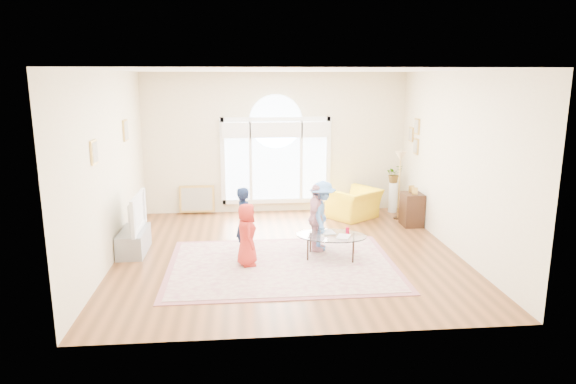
{
  "coord_description": "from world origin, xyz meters",
  "views": [
    {
      "loc": [
        -0.81,
        -8.69,
        3.11
      ],
      "look_at": [
        0.03,
        0.3,
        1.06
      ],
      "focal_mm": 32.0,
      "sensor_mm": 36.0,
      "label": 1
    }
  ],
  "objects": [
    {
      "name": "leaning_picture",
      "position": [
        -1.83,
        2.9,
        0.0
      ],
      "size": [
        0.8,
        0.14,
        0.62
      ],
      "primitive_type": "cube",
      "rotation": [
        -0.14,
        0.0,
        0.0
      ],
      "color": "tan",
      "rests_on": "ground"
    },
    {
      "name": "child_red",
      "position": [
        -0.73,
        -0.55,
        0.55
      ],
      "size": [
        0.4,
        0.55,
        1.05
      ],
      "primitive_type": "imported",
      "rotation": [
        0.0,
        0.0,
        1.7
      ],
      "color": "red",
      "rests_on": "area_rug"
    },
    {
      "name": "armchair",
      "position": [
        1.69,
        2.2,
        0.33
      ],
      "size": [
        1.34,
        1.32,
        0.66
      ],
      "primitive_type": "imported",
      "rotation": [
        0.0,
        0.0,
        3.78
      ],
      "color": "yellow",
      "rests_on": "ground"
    },
    {
      "name": "ground",
      "position": [
        0.0,
        0.0,
        0.0
      ],
      "size": [
        6.0,
        6.0,
        0.0
      ],
      "primitive_type": "plane",
      "color": "#56341B",
      "rests_on": "ground"
    },
    {
      "name": "room_shell",
      "position": [
        0.01,
        2.83,
        1.57
      ],
      "size": [
        6.0,
        6.0,
        6.0
      ],
      "color": "beige",
      "rests_on": "ground"
    },
    {
      "name": "plant_pedestal",
      "position": [
        2.7,
        2.63,
        0.35
      ],
      "size": [
        0.2,
        0.2,
        0.7
      ],
      "primitive_type": "cylinder",
      "color": "white",
      "rests_on": "ground"
    },
    {
      "name": "child_pink",
      "position": [
        0.52,
        0.07,
        0.63
      ],
      "size": [
        0.48,
        0.77,
        1.22
      ],
      "primitive_type": "imported",
      "rotation": [
        0.0,
        0.0,
        1.29
      ],
      "color": "#E09FAE",
      "rests_on": "area_rug"
    },
    {
      "name": "side_cabinet",
      "position": [
        2.78,
        1.52,
        0.35
      ],
      "size": [
        0.4,
        0.5,
        0.7
      ],
      "primitive_type": "cube",
      "color": "black",
      "rests_on": "ground"
    },
    {
      "name": "child_blue",
      "position": [
        0.64,
        0.14,
        0.65
      ],
      "size": [
        0.62,
        0.89,
        1.26
      ],
      "primitive_type": "imported",
      "rotation": [
        0.0,
        0.0,
        1.37
      ],
      "color": "#5688D1",
      "rests_on": "area_rug"
    },
    {
      "name": "potted_plant",
      "position": [
        2.7,
        2.63,
        0.91
      ],
      "size": [
        0.45,
        0.42,
        0.41
      ],
      "primitive_type": "imported",
      "rotation": [
        0.0,
        0.0,
        0.33
      ],
      "color": "#33722D",
      "rests_on": "plant_pedestal"
    },
    {
      "name": "coffee_table",
      "position": [
        0.73,
        -0.31,
        0.4
      ],
      "size": [
        1.36,
        1.03,
        0.54
      ],
      "rotation": [
        0.0,
        0.0,
        -0.24
      ],
      "color": "silver",
      "rests_on": "ground"
    },
    {
      "name": "rug_border",
      "position": [
        -0.15,
        -0.6,
        0.01
      ],
      "size": [
        3.8,
        2.8,
        0.01
      ],
      "primitive_type": "cube",
      "color": "#995A5F",
      "rests_on": "ground"
    },
    {
      "name": "tv_console",
      "position": [
        -2.75,
        0.3,
        0.21
      ],
      "size": [
        0.45,
        1.0,
        0.42
      ],
      "primitive_type": "cube",
      "color": "gray",
      "rests_on": "ground"
    },
    {
      "name": "floor_lamp",
      "position": [
        2.66,
        2.07,
        1.28
      ],
      "size": [
        0.28,
        0.28,
        1.51
      ],
      "color": "black",
      "rests_on": "ground"
    },
    {
      "name": "area_rug",
      "position": [
        -0.15,
        -0.6,
        0.01
      ],
      "size": [
        3.6,
        2.6,
        0.02
      ],
      "primitive_type": "cube",
      "color": "#C0AE94",
      "rests_on": "ground"
    },
    {
      "name": "child_navy",
      "position": [
        -0.76,
        -0.09,
        0.63
      ],
      "size": [
        0.38,
        0.5,
        1.23
      ],
      "primitive_type": "imported",
      "rotation": [
        0.0,
        0.0,
        1.78
      ],
      "color": "#111D3A",
      "rests_on": "area_rug"
    },
    {
      "name": "television",
      "position": [
        -2.74,
        0.3,
        0.75
      ],
      "size": [
        0.17,
        1.13,
        0.65
      ],
      "color": "black",
      "rests_on": "tv_console"
    }
  ]
}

